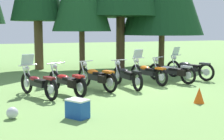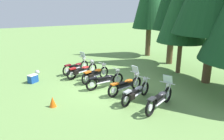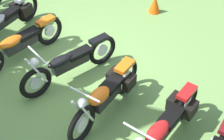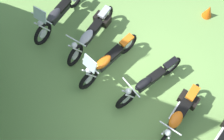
% 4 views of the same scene
% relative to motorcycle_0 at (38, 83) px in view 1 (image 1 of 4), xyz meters
% --- Properties ---
extents(ground_plane, '(80.00, 80.00, 0.00)m').
position_rel_motorcycle_0_xyz_m(ground_plane, '(3.37, 0.46, -0.46)').
color(ground_plane, '#6B934C').
extents(motorcycle_0, '(0.98, 2.15, 1.37)m').
position_rel_motorcycle_0_xyz_m(motorcycle_0, '(0.00, 0.00, 0.00)').
color(motorcycle_0, black).
rests_on(motorcycle_0, ground_plane).
extents(motorcycle_1, '(0.99, 2.35, 1.02)m').
position_rel_motorcycle_0_xyz_m(motorcycle_1, '(0.99, -0.01, -0.01)').
color(motorcycle_1, black).
rests_on(motorcycle_1, ground_plane).
extents(motorcycle_2, '(0.96, 2.14, 1.03)m').
position_rel_motorcycle_0_xyz_m(motorcycle_2, '(2.20, 0.34, 0.02)').
color(motorcycle_2, black).
rests_on(motorcycle_2, ground_plane).
extents(motorcycle_3, '(0.70, 2.37, 1.01)m').
position_rel_motorcycle_0_xyz_m(motorcycle_3, '(3.41, 0.37, -0.01)').
color(motorcycle_3, black).
rests_on(motorcycle_3, ground_plane).
extents(motorcycle_4, '(0.68, 2.33, 1.36)m').
position_rel_motorcycle_0_xyz_m(motorcycle_4, '(4.62, 0.90, 0.01)').
color(motorcycle_4, black).
rests_on(motorcycle_4, ground_plane).
extents(motorcycle_5, '(1.08, 2.25, 1.02)m').
position_rel_motorcycle_0_xyz_m(motorcycle_5, '(5.69, 0.74, -0.01)').
color(motorcycle_5, black).
rests_on(motorcycle_5, ground_plane).
extents(motorcycle_6, '(1.09, 2.32, 1.39)m').
position_rel_motorcycle_0_xyz_m(motorcycle_6, '(6.86, 1.19, 0.03)').
color(motorcycle_6, black).
rests_on(motorcycle_6, ground_plane).
extents(picnic_cooler, '(0.59, 0.65, 0.48)m').
position_rel_motorcycle_0_xyz_m(picnic_cooler, '(0.46, -2.93, -0.22)').
color(picnic_cooler, '#19479E').
rests_on(picnic_cooler, ground_plane).
extents(traffic_cone, '(0.32, 0.32, 0.48)m').
position_rel_motorcycle_0_xyz_m(traffic_cone, '(4.27, -2.83, -0.22)').
color(traffic_cone, '#EA590F').
rests_on(traffic_cone, ground_plane).
extents(dropped_helmet, '(0.29, 0.29, 0.29)m').
position_rel_motorcycle_0_xyz_m(dropped_helmet, '(-1.04, -2.37, -0.31)').
color(dropped_helmet, silver).
rests_on(dropped_helmet, ground_plane).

